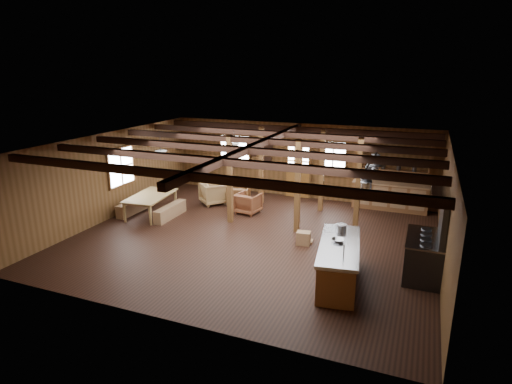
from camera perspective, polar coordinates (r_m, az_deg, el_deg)
room at (r=12.02m, az=-0.36°, el=0.01°), size 10.04×9.04×2.84m
ceiling_joists at (r=11.88m, az=-0.05°, el=6.17°), size 9.80×8.82×0.18m
timber_posts at (r=13.74m, az=4.94°, el=2.04°), size 3.95×2.35×2.80m
back_door at (r=16.22m, az=5.61°, el=2.35°), size 1.02×0.08×2.15m
window_back_left at (r=16.96m, az=-2.81°, el=5.51°), size 1.32×0.06×1.32m
window_back_right at (r=15.76m, az=10.23°, el=4.44°), size 1.02×0.06×1.32m
window_left at (r=14.90m, az=-17.58°, el=3.25°), size 0.14×1.24×1.32m
notice_boards at (r=16.53m, az=0.68°, el=5.38°), size 1.08×0.03×0.90m
back_counter at (r=15.48m, az=17.46°, el=-0.09°), size 2.55×0.60×2.45m
pendant_lamps at (r=13.65m, az=-7.57°, el=5.53°), size 1.86×2.36×0.66m
pot_rack at (r=11.37m, az=15.16°, el=2.98°), size 0.44×3.00×0.44m
kitchen_island at (r=10.07m, az=10.93°, el=-9.25°), size 1.23×2.60×1.20m
step_stool at (r=12.06m, az=6.34°, el=-6.14°), size 0.46×0.35×0.38m
commercial_range at (r=10.85m, az=21.80°, el=-7.23°), size 0.85×1.67×2.06m
dining_table at (r=14.68m, az=-13.66°, el=-1.71°), size 1.32×2.09×0.70m
bench_wall at (r=15.15m, az=-15.95°, el=-1.84°), size 0.29×1.56×0.43m
bench_aisle at (r=14.34m, az=-11.36°, el=-2.57°), size 0.29×1.53×0.42m
armchair_a at (r=15.32m, az=-2.29°, el=-0.49°), size 0.90×0.92×0.69m
armchair_b at (r=14.48m, az=-1.06°, el=-1.49°), size 0.84×0.86×0.70m
armchair_c at (r=15.52m, az=-5.66°, el=-0.15°), size 1.21×1.21×0.79m
counter_pot at (r=10.64m, az=11.26°, el=-4.67°), size 0.27×0.27×0.16m
bowl at (r=10.00m, az=10.85°, el=-6.32°), size 0.29×0.29×0.07m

